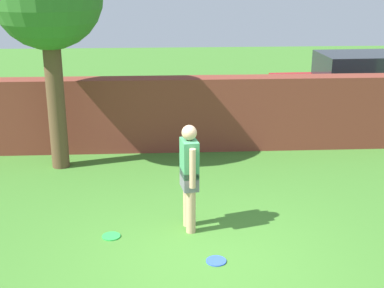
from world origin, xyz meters
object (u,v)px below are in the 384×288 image
person (189,173)px  frisbee_blue (216,261)px  frisbee_green (111,236)px  car (358,88)px

person → frisbee_blue: bearing=-171.3°
person → frisbee_green: (-1.15, -0.20, -0.89)m
frisbee_blue → person: bearing=107.5°
person → frisbee_blue: person is taller
person → frisbee_green: 1.47m
car → frisbee_blue: (-4.24, -6.64, -0.85)m
car → frisbee_green: size_ratio=15.77×
frisbee_blue → frisbee_green: bearing=152.0°
car → frisbee_blue: car is taller
car → frisbee_green: 8.22m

